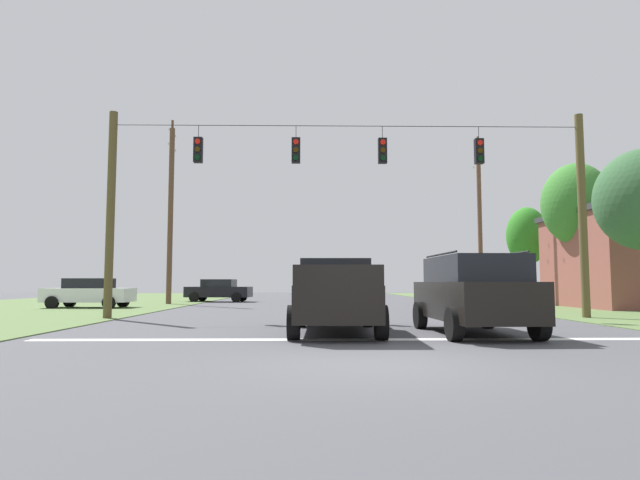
{
  "coord_description": "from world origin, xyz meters",
  "views": [
    {
      "loc": [
        -1.05,
        -8.71,
        1.32
      ],
      "look_at": [
        -0.64,
        14.58,
        3.19
      ],
      "focal_mm": 29.57,
      "sensor_mm": 36.0,
      "label": 1
    }
  ],
  "objects_px": {
    "pickup_truck": "(335,296)",
    "utility_pole_near_left": "(171,211)",
    "suv_black": "(473,292)",
    "tree_roadside_far_right": "(576,205)",
    "distant_car_oncoming": "(219,290)",
    "tree_roadside_left": "(527,236)",
    "overhead_signal_span": "(347,202)",
    "utility_pole_mid_right": "(480,218)",
    "distant_car_crossing_white": "(89,293)"
  },
  "relations": [
    {
      "from": "pickup_truck",
      "to": "utility_pole_mid_right",
      "type": "xyz_separation_m",
      "value": [
        9.77,
        18.04,
        4.3
      ]
    },
    {
      "from": "pickup_truck",
      "to": "distant_car_crossing_white",
      "type": "relative_size",
      "value": 1.25
    },
    {
      "from": "pickup_truck",
      "to": "distant_car_oncoming",
      "type": "bearing_deg",
      "value": 107.5
    },
    {
      "from": "overhead_signal_span",
      "to": "suv_black",
      "type": "height_order",
      "value": "overhead_signal_span"
    },
    {
      "from": "suv_black",
      "to": "tree_roadside_left",
      "type": "xyz_separation_m",
      "value": [
        10.5,
        21.73,
        3.36
      ]
    },
    {
      "from": "overhead_signal_span",
      "to": "utility_pole_mid_right",
      "type": "distance_m",
      "value": 15.72
    },
    {
      "from": "distant_car_crossing_white",
      "to": "utility_pole_mid_right",
      "type": "xyz_separation_m",
      "value": [
        21.79,
        4.82,
        4.48
      ]
    },
    {
      "from": "tree_roadside_far_right",
      "to": "suv_black",
      "type": "bearing_deg",
      "value": -125.31
    },
    {
      "from": "distant_car_crossing_white",
      "to": "overhead_signal_span",
      "type": "bearing_deg",
      "value": -32.1
    },
    {
      "from": "overhead_signal_span",
      "to": "tree_roadside_left",
      "type": "distance_m",
      "value": 20.77
    },
    {
      "from": "pickup_truck",
      "to": "utility_pole_near_left",
      "type": "bearing_deg",
      "value": 117.29
    },
    {
      "from": "suv_black",
      "to": "distant_car_oncoming",
      "type": "distance_m",
      "value": 24.69
    },
    {
      "from": "distant_car_crossing_white",
      "to": "distant_car_oncoming",
      "type": "height_order",
      "value": "same"
    },
    {
      "from": "pickup_truck",
      "to": "tree_roadside_left",
      "type": "bearing_deg",
      "value": 56.55
    },
    {
      "from": "distant_car_oncoming",
      "to": "utility_pole_near_left",
      "type": "relative_size",
      "value": 0.4
    },
    {
      "from": "utility_pole_near_left",
      "to": "tree_roadside_far_right",
      "type": "xyz_separation_m",
      "value": [
        22.71,
        -4.19,
        -0.15
      ]
    },
    {
      "from": "distant_car_oncoming",
      "to": "distant_car_crossing_white",
      "type": "bearing_deg",
      "value": -120.74
    },
    {
      "from": "distant_car_crossing_white",
      "to": "utility_pole_near_left",
      "type": "xyz_separation_m",
      "value": [
        2.83,
        4.59,
        4.83
      ]
    },
    {
      "from": "distant_car_crossing_white",
      "to": "tree_roadside_far_right",
      "type": "bearing_deg",
      "value": 0.89
    },
    {
      "from": "overhead_signal_span",
      "to": "utility_pole_mid_right",
      "type": "bearing_deg",
      "value": 54.55
    },
    {
      "from": "overhead_signal_span",
      "to": "tree_roadside_left",
      "type": "relative_size",
      "value": 2.78
    },
    {
      "from": "overhead_signal_span",
      "to": "suv_black",
      "type": "relative_size",
      "value": 3.67
    },
    {
      "from": "suv_black",
      "to": "utility_pole_near_left",
      "type": "bearing_deg",
      "value": 124.64
    },
    {
      "from": "suv_black",
      "to": "overhead_signal_span",
      "type": "bearing_deg",
      "value": 115.98
    },
    {
      "from": "distant_car_crossing_white",
      "to": "distant_car_oncoming",
      "type": "relative_size",
      "value": 0.98
    },
    {
      "from": "tree_roadside_far_right",
      "to": "pickup_truck",
      "type": "bearing_deg",
      "value": -134.83
    },
    {
      "from": "pickup_truck",
      "to": "distant_car_crossing_white",
      "type": "height_order",
      "value": "pickup_truck"
    },
    {
      "from": "suv_black",
      "to": "distant_car_crossing_white",
      "type": "height_order",
      "value": "suv_black"
    },
    {
      "from": "tree_roadside_far_right",
      "to": "tree_roadside_left",
      "type": "relative_size",
      "value": 1.2
    },
    {
      "from": "distant_car_crossing_white",
      "to": "tree_roadside_left",
      "type": "bearing_deg",
      "value": 17.03
    },
    {
      "from": "overhead_signal_span",
      "to": "utility_pole_near_left",
      "type": "xyz_separation_m",
      "value": [
        -9.85,
        12.55,
        1.33
      ]
    },
    {
      "from": "distant_car_crossing_white",
      "to": "utility_pole_near_left",
      "type": "relative_size",
      "value": 0.39
    },
    {
      "from": "distant_car_crossing_white",
      "to": "distant_car_oncoming",
      "type": "xyz_separation_m",
      "value": [
        5.13,
        8.63,
        0.0
      ]
    },
    {
      "from": "overhead_signal_span",
      "to": "utility_pole_mid_right",
      "type": "height_order",
      "value": "utility_pole_mid_right"
    },
    {
      "from": "overhead_signal_span",
      "to": "distant_car_crossing_white",
      "type": "distance_m",
      "value": 15.38
    },
    {
      "from": "distant_car_oncoming",
      "to": "utility_pole_mid_right",
      "type": "bearing_deg",
      "value": -12.88
    },
    {
      "from": "distant_car_oncoming",
      "to": "tree_roadside_left",
      "type": "bearing_deg",
      "value": -1.82
    },
    {
      "from": "suv_black",
      "to": "tree_roadside_far_right",
      "type": "relative_size",
      "value": 0.63
    },
    {
      "from": "suv_black",
      "to": "utility_pole_mid_right",
      "type": "xyz_separation_m",
      "value": [
        6.27,
        18.59,
        4.2
      ]
    },
    {
      "from": "utility_pole_mid_right",
      "to": "tree_roadside_far_right",
      "type": "bearing_deg",
      "value": -49.65
    },
    {
      "from": "utility_pole_mid_right",
      "to": "suv_black",
      "type": "bearing_deg",
      "value": -108.65
    },
    {
      "from": "utility_pole_mid_right",
      "to": "overhead_signal_span",
      "type": "bearing_deg",
      "value": -125.45
    },
    {
      "from": "tree_roadside_left",
      "to": "distant_car_oncoming",
      "type": "bearing_deg",
      "value": 178.18
    },
    {
      "from": "pickup_truck",
      "to": "distant_car_crossing_white",
      "type": "xyz_separation_m",
      "value": [
        -12.02,
        13.21,
        -0.18
      ]
    },
    {
      "from": "suv_black",
      "to": "utility_pole_mid_right",
      "type": "distance_m",
      "value": 20.06
    },
    {
      "from": "pickup_truck",
      "to": "utility_pole_near_left",
      "type": "height_order",
      "value": "utility_pole_near_left"
    },
    {
      "from": "overhead_signal_span",
      "to": "suv_black",
      "type": "bearing_deg",
      "value": -64.02
    },
    {
      "from": "overhead_signal_span",
      "to": "pickup_truck",
      "type": "relative_size",
      "value": 3.27
    },
    {
      "from": "utility_pole_mid_right",
      "to": "tree_roadside_left",
      "type": "relative_size",
      "value": 1.63
    },
    {
      "from": "pickup_truck",
      "to": "distant_car_oncoming",
      "type": "xyz_separation_m",
      "value": [
        -6.89,
        21.84,
        -0.18
      ]
    }
  ]
}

